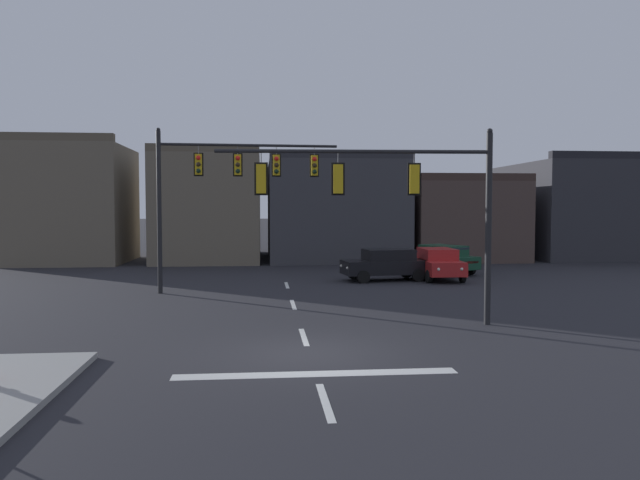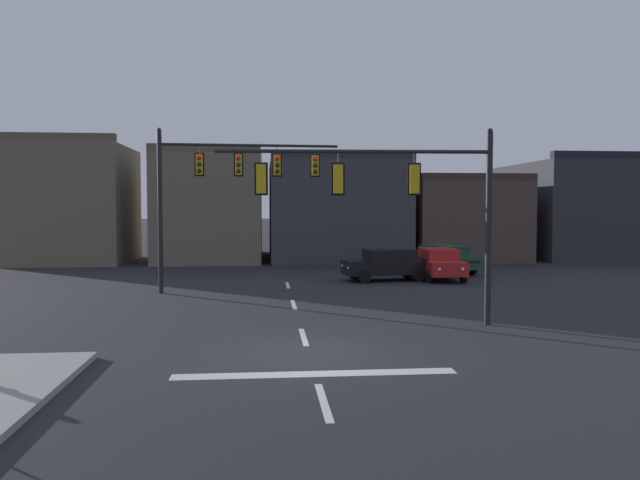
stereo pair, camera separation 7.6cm
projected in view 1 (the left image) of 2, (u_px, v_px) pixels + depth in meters
ground_plane at (309, 353)px, 15.85m from camera, size 400.00×400.00×0.00m
stop_bar_paint at (316, 374)px, 13.86m from camera, size 6.40×0.50×0.01m
lane_centreline at (304, 337)px, 17.84m from camera, size 0.16×26.40×0.01m
signal_mast_near_side at (396, 192)px, 19.42m from camera, size 8.71×0.69×6.23m
signal_mast_far_side at (222, 178)px, 27.05m from camera, size 7.89×0.58×7.18m
car_lot_nearside at (438, 263)px, 32.20m from camera, size 1.96×4.48×1.61m
car_lot_middle at (386, 264)px, 31.66m from camera, size 4.62×2.38×1.61m
car_lot_farside at (442, 258)px, 35.14m from camera, size 3.56×4.74×1.61m
building_row at (362, 211)px, 45.80m from camera, size 46.50×12.93×8.37m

